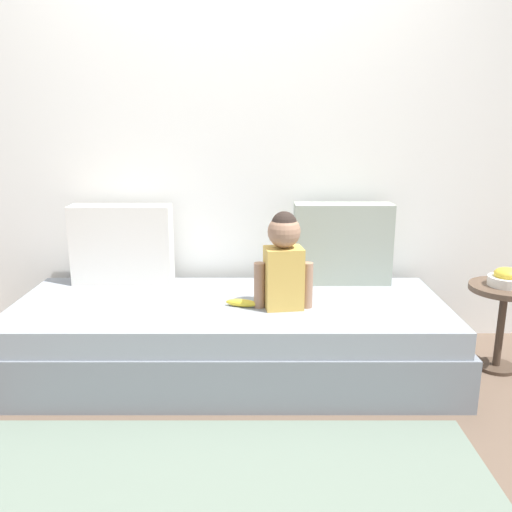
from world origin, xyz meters
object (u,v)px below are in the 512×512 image
(toddler, at_px, (284,260))
(throw_pillow_right, at_px, (342,244))
(banana, at_px, (242,303))
(couch, at_px, (230,337))
(throw_pillow_left, at_px, (122,244))
(side_table, at_px, (503,306))
(fruit_bowl, at_px, (507,278))

(toddler, bearing_deg, throw_pillow_right, 50.14)
(throw_pillow_right, height_order, banana, throw_pillow_right)
(couch, relative_size, toddler, 4.69)
(couch, xyz_separation_m, throw_pillow_left, (-0.64, 0.35, 0.43))
(couch, bearing_deg, banana, -49.27)
(side_table, xyz_separation_m, fruit_bowl, (-0.00, 0.00, 0.15))
(fruit_bowl, bearing_deg, couch, -178.66)
(throw_pillow_left, height_order, banana, throw_pillow_left)
(banana, xyz_separation_m, side_table, (1.41, 0.11, -0.05))
(side_table, bearing_deg, throw_pillow_right, 159.09)
(couch, xyz_separation_m, banana, (0.07, -0.08, 0.22))
(toddler, bearing_deg, banana, 177.44)
(banana, distance_m, side_table, 1.41)
(throw_pillow_right, xyz_separation_m, fruit_bowl, (0.83, -0.32, -0.12))
(couch, bearing_deg, toddler, -17.18)
(throw_pillow_left, distance_m, toddler, 1.02)
(throw_pillow_right, height_order, side_table, throw_pillow_right)
(throw_pillow_left, relative_size, toddler, 1.16)
(banana, distance_m, fruit_bowl, 1.41)
(couch, relative_size, banana, 13.77)
(couch, xyz_separation_m, throw_pillow_right, (0.64, 0.35, 0.44))
(throw_pillow_left, distance_m, banana, 0.85)
(toddler, relative_size, side_table, 1.04)
(throw_pillow_right, relative_size, side_table, 1.18)
(throw_pillow_left, relative_size, banana, 3.40)
(side_table, bearing_deg, fruit_bowl, 178.21)
(throw_pillow_right, bearing_deg, throw_pillow_left, 180.00)
(couch, relative_size, throw_pillow_left, 4.05)
(banana, bearing_deg, toddler, -2.56)
(toddler, height_order, banana, toddler)
(toddler, distance_m, banana, 0.32)
(throw_pillow_left, xyz_separation_m, side_table, (2.12, -0.32, -0.26))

